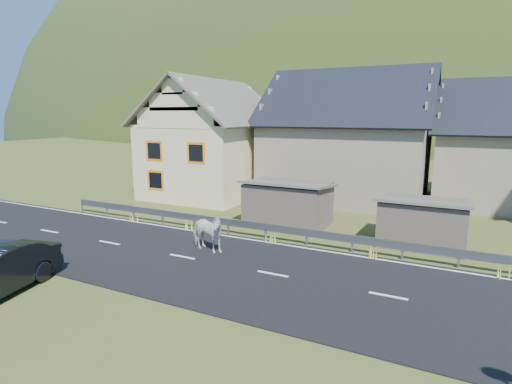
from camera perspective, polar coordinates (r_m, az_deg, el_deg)
The scene contains 11 objects.
ground at distance 14.70m, azimuth 2.41°, elevation -11.76°, with size 160.00×160.00×0.00m, color #3F5121.
road at distance 14.69m, azimuth 2.41°, elevation -11.69°, with size 60.00×7.00×0.04m, color black.
lane_markings at distance 14.68m, azimuth 2.41°, elevation -11.60°, with size 60.00×6.60×0.01m, color silver.
guardrail at distance 17.74m, azimuth 7.27°, elevation -5.85°, with size 28.10×0.09×0.75m.
shed_left at distance 20.83m, azimuth 4.65°, elevation -1.71°, with size 4.30×3.30×2.40m, color #695B4F.
shed_right at distance 19.02m, azimuth 22.62°, elevation -4.10°, with size 3.80×2.90×2.20m, color #695B4F.
house_cream at distance 28.91m, azimuth -6.14°, elevation 8.37°, with size 7.80×9.80×8.30m.
house_stone_a at distance 28.17m, azimuth 13.17°, elevation 8.63°, with size 10.80×9.80×8.90m.
mountain at distance 194.11m, azimuth 25.91°, elevation 2.39°, with size 440.00×280.00×260.00m, color #293F18.
conifer_patch at distance 136.51m, azimuth -0.02°, elevation 11.24°, with size 76.00×50.00×28.00m, color black.
horse at distance 16.83m, azimuth -7.13°, elevation -5.70°, with size 1.96×0.89×1.65m, color silver.
Camera 1 is at (5.45, -12.40, 5.71)m, focal length 28.00 mm.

